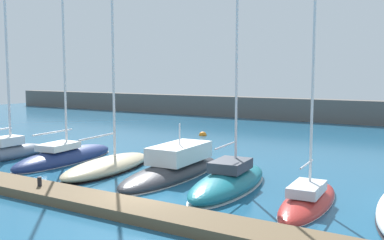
{
  "coord_description": "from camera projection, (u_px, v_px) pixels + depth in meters",
  "views": [
    {
      "loc": [
        11.76,
        -15.16,
        5.69
      ],
      "look_at": [
        0.2,
        3.67,
        3.35
      ],
      "focal_mm": 41.42,
      "sensor_mm": 36.0,
      "label": 1
    }
  ],
  "objects": [
    {
      "name": "ground_plane",
      "position": [
        145.0,
        202.0,
        19.57
      ],
      "size": [
        120.0,
        120.0,
        0.0
      ],
      "primitive_type": "plane",
      "color": "#1E567A"
    },
    {
      "name": "dock_pier",
      "position": [
        120.0,
        207.0,
        18.16
      ],
      "size": [
        32.58,
        1.96,
        0.43
      ],
      "primitive_type": "cube",
      "color": "brown",
      "rests_on": "ground_plane"
    },
    {
      "name": "breakwater_seawall",
      "position": [
        342.0,
        111.0,
        50.71
      ],
      "size": [
        108.0,
        2.12,
        2.66
      ],
      "primitive_type": "cube",
      "color": "#5B5651",
      "rests_on": "ground_plane"
    },
    {
      "name": "sailboat_slate_nearest",
      "position": [
        6.0,
        151.0,
        29.65
      ],
      "size": [
        2.17,
        6.4,
        12.97
      ],
      "rotation": [
        0.0,
        0.0,
        1.6
      ],
      "color": "slate",
      "rests_on": "ground_plane"
    },
    {
      "name": "sailboat_navy_second",
      "position": [
        65.0,
        157.0,
        28.65
      ],
      "size": [
        3.33,
        8.88,
        15.91
      ],
      "rotation": [
        0.0,
        0.0,
        1.67
      ],
      "color": "navy",
      "rests_on": "ground_plane"
    },
    {
      "name": "sailboat_sand_third",
      "position": [
        108.0,
        165.0,
        25.85
      ],
      "size": [
        3.43,
        8.04,
        13.99
      ],
      "rotation": [
        0.0,
        0.0,
        1.69
      ],
      "color": "beige",
      "rests_on": "ground_plane"
    },
    {
      "name": "motorboat_charcoal_fourth",
      "position": [
        174.0,
        168.0,
        24.65
      ],
      "size": [
        3.17,
        9.36,
        3.17
      ],
      "rotation": [
        0.0,
        0.0,
        1.62
      ],
      "color": "#2D2D33",
      "rests_on": "ground_plane"
    },
    {
      "name": "sailboat_teal_fifth",
      "position": [
        229.0,
        181.0,
        21.85
      ],
      "size": [
        3.1,
        7.95,
        15.36
      ],
      "rotation": [
        0.0,
        0.0,
        1.65
      ],
      "color": "#19707F",
      "rests_on": "ground_plane"
    },
    {
      "name": "sailboat_red_sixth",
      "position": [
        308.0,
        200.0,
        19.2
      ],
      "size": [
        2.29,
        6.88,
        11.22
      ],
      "rotation": [
        0.0,
        0.0,
        1.63
      ],
      "color": "#B72D28",
      "rests_on": "ground_plane"
    },
    {
      "name": "mooring_buoy_orange",
      "position": [
        203.0,
        136.0,
        40.53
      ],
      "size": [
        0.73,
        0.73,
        0.73
      ],
      "primitive_type": "sphere",
      "color": "orange",
      "rests_on": "ground_plane"
    },
    {
      "name": "dock_bollard",
      "position": [
        40.0,
        182.0,
        20.68
      ],
      "size": [
        0.2,
        0.2,
        0.44
      ],
      "primitive_type": "cylinder",
      "color": "black",
      "rests_on": "dock_pier"
    }
  ]
}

